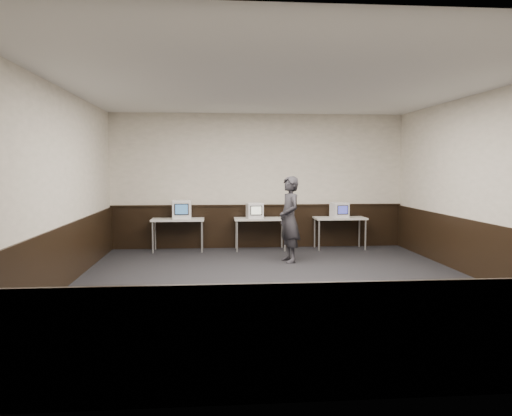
{
  "coord_description": "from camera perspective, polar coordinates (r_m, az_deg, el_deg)",
  "views": [
    {
      "loc": [
        -1.09,
        -7.91,
        1.93
      ],
      "look_at": [
        -0.27,
        1.6,
        1.15
      ],
      "focal_mm": 35.0,
      "sensor_mm": 36.0,
      "label": 1
    }
  ],
  "objects": [
    {
      "name": "floor",
      "position": [
        8.22,
        2.85,
        -8.92
      ],
      "size": [
        8.0,
        8.0,
        0.0
      ],
      "primitive_type": "plane",
      "color": "black",
      "rests_on": "ground"
    },
    {
      "name": "ceiling",
      "position": [
        8.09,
        2.95,
        13.69
      ],
      "size": [
        8.0,
        8.0,
        0.0
      ],
      "primitive_type": "plane",
      "rotation": [
        3.14,
        0.0,
        0.0
      ],
      "color": "white",
      "rests_on": "back_wall"
    },
    {
      "name": "back_wall",
      "position": [
        11.97,
        0.28,
        3.09
      ],
      "size": [
        7.0,
        0.0,
        7.0
      ],
      "primitive_type": "plane",
      "rotation": [
        1.57,
        0.0,
        0.0
      ],
      "color": "beige",
      "rests_on": "ground"
    },
    {
      "name": "front_wall",
      "position": [
        4.08,
        10.58,
        -0.07
      ],
      "size": [
        7.0,
        0.0,
        7.0
      ],
      "primitive_type": "plane",
      "rotation": [
        -1.57,
        0.0,
        0.0
      ],
      "color": "beige",
      "rests_on": "ground"
    },
    {
      "name": "left_wall",
      "position": [
        8.28,
        -21.88,
        2.05
      ],
      "size": [
        0.0,
        8.0,
        8.0
      ],
      "primitive_type": "plane",
      "rotation": [
        1.57,
        0.0,
        1.57
      ],
      "color": "beige",
      "rests_on": "ground"
    },
    {
      "name": "right_wall",
      "position": [
        9.15,
        25.17,
        2.16
      ],
      "size": [
        0.0,
        8.0,
        8.0
      ],
      "primitive_type": "plane",
      "rotation": [
        1.57,
        0.0,
        -1.57
      ],
      "color": "beige",
      "rests_on": "ground"
    },
    {
      "name": "wainscot_back",
      "position": [
        12.03,
        0.29,
        -2.15
      ],
      "size": [
        6.98,
        0.04,
        1.0
      ],
      "primitive_type": "cube",
      "color": "black",
      "rests_on": "back_wall"
    },
    {
      "name": "wainscot_front",
      "position": [
        4.33,
        10.28,
        -14.73
      ],
      "size": [
        6.98,
        0.04,
        1.0
      ],
      "primitive_type": "cube",
      "color": "black",
      "rests_on": "front_wall"
    },
    {
      "name": "wainscot_left",
      "position": [
        8.39,
        -21.52,
        -5.48
      ],
      "size": [
        0.04,
        7.98,
        1.0
      ],
      "primitive_type": "cube",
      "color": "black",
      "rests_on": "left_wall"
    },
    {
      "name": "wainscot_right",
      "position": [
        9.25,
        24.83,
        -4.66
      ],
      "size": [
        0.04,
        7.98,
        1.0
      ],
      "primitive_type": "cube",
      "color": "black",
      "rests_on": "right_wall"
    },
    {
      "name": "wainscot_rail",
      "position": [
        11.96,
        0.3,
        0.31
      ],
      "size": [
        6.98,
        0.06,
        0.04
      ],
      "primitive_type": "cube",
      "color": "black",
      "rests_on": "wainscot_back"
    },
    {
      "name": "desk_left",
      "position": [
        11.61,
        -8.92,
        -1.57
      ],
      "size": [
        1.2,
        0.6,
        0.75
      ],
      "color": "beige",
      "rests_on": "ground"
    },
    {
      "name": "desk_center",
      "position": [
        11.63,
        0.46,
        -1.5
      ],
      "size": [
        1.2,
        0.6,
        0.75
      ],
      "color": "beige",
      "rests_on": "ground"
    },
    {
      "name": "desk_right",
      "position": [
        11.96,
        9.56,
        -1.4
      ],
      "size": [
        1.2,
        0.6,
        0.75
      ],
      "color": "beige",
      "rests_on": "ground"
    },
    {
      "name": "emac_left",
      "position": [
        11.58,
        -8.46,
        -0.16
      ],
      "size": [
        0.44,
        0.47,
        0.43
      ],
      "rotation": [
        0.0,
        0.0,
        0.02
      ],
      "color": "white",
      "rests_on": "desk_left"
    },
    {
      "name": "emac_center",
      "position": [
        11.54,
        -0.15,
        -0.29
      ],
      "size": [
        0.4,
        0.42,
        0.36
      ],
      "rotation": [
        0.0,
        0.0,
        0.1
      ],
      "color": "white",
      "rests_on": "desk_center"
    },
    {
      "name": "emac_right",
      "position": [
        11.89,
        9.52,
        -0.22
      ],
      "size": [
        0.41,
        0.43,
        0.36
      ],
      "rotation": [
        0.0,
        0.0,
        0.17
      ],
      "color": "white",
      "rests_on": "desk_right"
    },
    {
      "name": "person",
      "position": [
        10.16,
        3.85,
        -1.3
      ],
      "size": [
        0.55,
        0.72,
        1.75
      ],
      "primitive_type": "imported",
      "rotation": [
        0.0,
        0.0,
        -1.34
      ],
      "color": "#27262B",
      "rests_on": "ground"
    }
  ]
}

